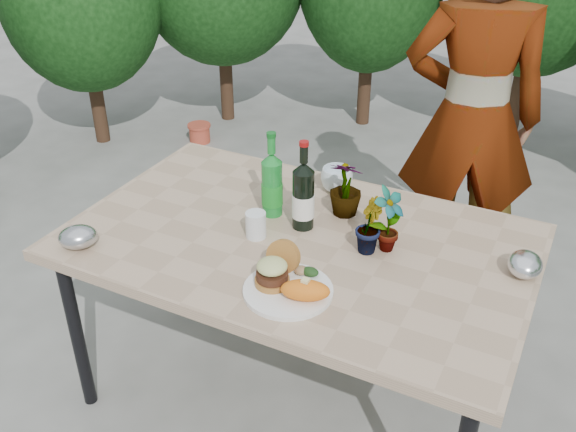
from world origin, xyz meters
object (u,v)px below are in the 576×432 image
at_px(dinner_plate, 288,291).
at_px(person, 472,119).
at_px(wine_bottle, 303,197).
at_px(patio_table, 298,251).

bearing_deg(dinner_plate, person, 80.27).
xyz_separation_m(wine_bottle, person, (0.36, 0.99, -0.00)).
distance_m(patio_table, person, 1.13).
relative_size(dinner_plate, person, 0.16).
xyz_separation_m(patio_table, wine_bottle, (-0.02, 0.07, 0.18)).
distance_m(wine_bottle, person, 1.05).
relative_size(patio_table, person, 0.92).
relative_size(dinner_plate, wine_bottle, 0.84).
height_order(dinner_plate, wine_bottle, wine_bottle).
height_order(patio_table, person, person).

